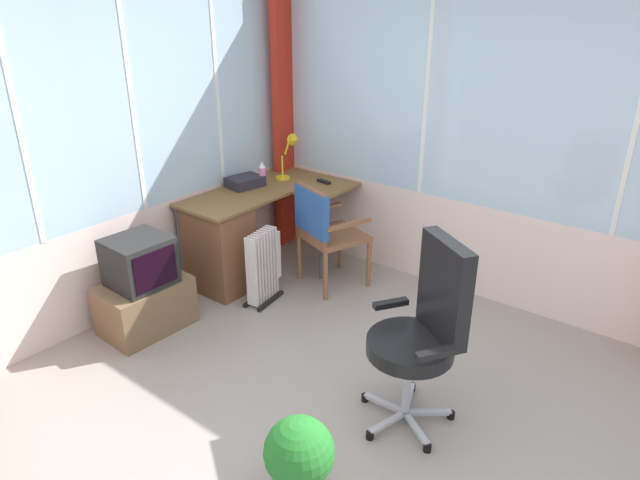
# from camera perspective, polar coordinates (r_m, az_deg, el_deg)

# --- Properties ---
(ground) EXTENTS (5.19, 5.56, 0.06)m
(ground) POSITION_cam_1_polar(r_m,az_deg,el_deg) (3.43, 2.99, -20.47)
(ground) COLOR gray
(north_window_panel) EXTENTS (4.19, 0.07, 2.64)m
(north_window_panel) POSITION_cam_1_polar(r_m,az_deg,el_deg) (4.34, -22.72, 8.02)
(north_window_panel) COLOR silver
(north_window_panel) RESTS_ON ground
(east_window_panel) EXTENTS (0.07, 4.56, 2.64)m
(east_window_panel) POSITION_cam_1_polar(r_m,az_deg,el_deg) (4.51, 19.26, 9.02)
(east_window_panel) COLOR silver
(east_window_panel) RESTS_ON ground
(curtain_corner) EXTENTS (0.31, 0.11, 2.54)m
(curtain_corner) POSITION_cam_1_polar(r_m,az_deg,el_deg) (5.49, -3.59, 12.23)
(curtain_corner) COLOR red
(curtain_corner) RESTS_ON ground
(desk) EXTENTS (1.45, 0.92, 0.77)m
(desk) POSITION_cam_1_polar(r_m,az_deg,el_deg) (4.87, -9.48, -0.05)
(desk) COLOR brown
(desk) RESTS_ON ground
(desk_lamp) EXTENTS (0.24, 0.21, 0.42)m
(desk_lamp) POSITION_cam_1_polar(r_m,az_deg,el_deg) (5.24, -2.89, 9.19)
(desk_lamp) COLOR yellow
(desk_lamp) RESTS_ON desk
(tv_remote) EXTENTS (0.07, 0.16, 0.02)m
(tv_remote) POSITION_cam_1_polar(r_m,az_deg,el_deg) (5.16, 0.39, 5.93)
(tv_remote) COLOR black
(tv_remote) RESTS_ON desk
(spray_bottle) EXTENTS (0.06, 0.06, 0.22)m
(spray_bottle) POSITION_cam_1_polar(r_m,az_deg,el_deg) (5.11, -5.84, 6.69)
(spray_bottle) COLOR pink
(spray_bottle) RESTS_ON desk
(paper_tray) EXTENTS (0.33, 0.28, 0.09)m
(paper_tray) POSITION_cam_1_polar(r_m,az_deg,el_deg) (5.09, -7.58, 5.87)
(paper_tray) COLOR #282530
(paper_tray) RESTS_ON desk
(wooden_armchair) EXTENTS (0.62, 0.62, 0.92)m
(wooden_armchair) POSITION_cam_1_polar(r_m,az_deg,el_deg) (4.72, 0.13, 1.58)
(wooden_armchair) COLOR brown
(wooden_armchair) RESTS_ON ground
(office_chair) EXTENTS (0.60, 0.61, 1.15)m
(office_chair) POSITION_cam_1_polar(r_m,az_deg,el_deg) (3.26, 10.60, -8.27)
(office_chair) COLOR #B7B7BF
(office_chair) RESTS_ON ground
(tv_on_stand) EXTENTS (0.66, 0.47, 0.75)m
(tv_on_stand) POSITION_cam_1_polar(r_m,az_deg,el_deg) (4.42, -17.38, -4.81)
(tv_on_stand) COLOR brown
(tv_on_stand) RESTS_ON ground
(space_heater) EXTENTS (0.40, 0.22, 0.62)m
(space_heater) POSITION_cam_1_polar(r_m,az_deg,el_deg) (4.64, -5.66, -2.59)
(space_heater) COLOR silver
(space_heater) RESTS_ON ground
(potted_plant) EXTENTS (0.36, 0.36, 0.46)m
(potted_plant) POSITION_cam_1_polar(r_m,az_deg,el_deg) (2.99, -2.13, -20.93)
(potted_plant) COLOR silver
(potted_plant) RESTS_ON ground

